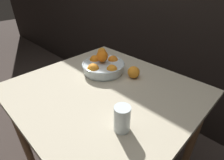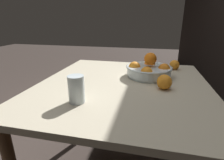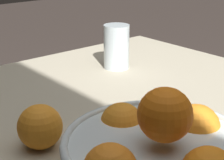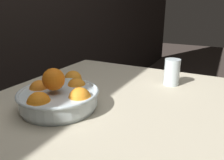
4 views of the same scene
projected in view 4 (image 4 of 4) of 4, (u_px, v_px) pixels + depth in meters
dining_table at (113, 120)px, 0.88m from camera, size 1.01×0.94×0.74m
fruit_bowl at (59, 97)px, 0.77m from camera, size 0.28×0.28×0.15m
juice_glass at (172, 74)px, 1.00m from camera, size 0.07×0.07×0.12m
orange_loose_near_bowl at (73, 79)px, 0.97m from camera, size 0.08×0.08×0.08m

